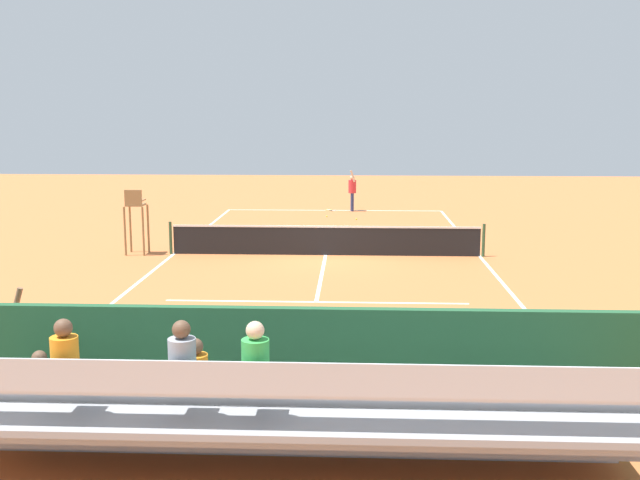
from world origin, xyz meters
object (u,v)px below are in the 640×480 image
bleacher_stand (267,421)px  tennis_racket (329,210)px  courtside_bench (445,390)px  tennis_ball_near (356,219)px  equipment_bag (327,415)px  tennis_ball_far (327,216)px  line_judge (14,347)px  tennis_net (326,240)px  umpire_chair (136,215)px  tennis_player (352,189)px

bleacher_stand → tennis_racket: bleacher_stand is taller
courtside_bench → tennis_ball_near: courtside_bench is taller
equipment_bag → tennis_ball_near: (-0.48, -21.40, -0.15)m
tennis_ball_far → line_judge: bearing=79.2°
courtside_bench → tennis_ball_far: size_ratio=27.27×
tennis_net → line_judge: line_judge is taller
equipment_bag → line_judge: bearing=-5.6°
tennis_ball_near → tennis_racket: bearing=-66.8°
bleacher_stand → tennis_racket: (0.15, -26.40, -0.92)m
tennis_ball_near → tennis_ball_far: bearing=-31.3°
tennis_net → line_judge: 13.66m
line_judge → courtside_bench: bearing=176.9°
equipment_bag → line_judge: 5.05m
tennis_net → umpire_chair: 6.25m
tennis_player → tennis_ball_far: tennis_player is taller
tennis_player → line_judge: size_ratio=1.00×
umpire_chair → tennis_ball_near: (-7.22, -8.10, -1.28)m
line_judge → bleacher_stand: bearing=150.0°
equipment_bag → line_judge: (4.95, -0.49, 0.84)m
courtside_bench → tennis_ball_far: bearing=-83.3°
tennis_net → tennis_ball_far: (0.28, -8.79, -0.47)m
tennis_player → tennis_racket: tennis_player is taller
umpire_chair → line_judge: size_ratio=1.11×
umpire_chair → tennis_ball_far: 10.76m
line_judge → tennis_racket: bearing=-99.8°
courtside_bench → tennis_racket: courtside_bench is taller
tennis_player → bleacher_stand: bearing=87.9°
umpire_chair → equipment_bag: 14.94m
tennis_net → courtside_bench: bearing=99.8°
umpire_chair → tennis_ball_far: bearing=-123.6°
tennis_net → courtside_bench: (-2.30, 13.27, 0.06)m
tennis_net → tennis_ball_far: bearing=-88.2°
line_judge → umpire_chair: bearing=-82.1°
bleacher_stand → tennis_ball_far: bearing=-89.6°
tennis_ball_far → bleacher_stand: bearing=90.4°
tennis_net → tennis_player: tennis_player is taller
bleacher_stand → tennis_racket: bearing=-89.7°
tennis_net → tennis_racket: bearing=-88.6°
tennis_net → courtside_bench: size_ratio=5.72×
tennis_player → tennis_ball_near: 3.01m
courtside_bench → tennis_racket: (2.58, -24.29, -0.54)m
umpire_chair → courtside_bench: 15.69m
umpire_chair → tennis_racket: bearing=-118.0°
bleacher_stand → equipment_bag: 2.22m
umpire_chair → line_judge: (-1.78, 12.80, -0.30)m
umpire_chair → tennis_ball_near: umpire_chair is taller
umpire_chair → tennis_ball_near: size_ratio=32.42×
umpire_chair → courtside_bench: (-8.50, 13.16, -0.76)m
tennis_player → tennis_ball_near: tennis_player is taller
tennis_racket → tennis_ball_near: size_ratio=8.65×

